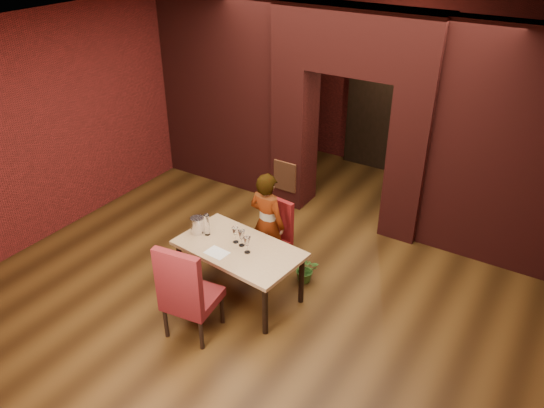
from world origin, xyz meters
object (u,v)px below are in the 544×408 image
Objects in this scene: dining_table at (240,271)px; wine_glass_a at (235,235)px; chair_near at (192,288)px; potted_plant at (306,269)px; wine_bucket at (197,225)px; wine_glass_b at (242,238)px; chair_far at (270,237)px; person_seated at (267,223)px; water_bottle at (207,224)px; wine_glass_c at (247,245)px.

wine_glass_a reaches higher than dining_table.
potted_plant is (0.65, 1.50, -0.43)m from chair_near.
wine_glass_b is at bearing 4.62° from wine_bucket.
chair_far is 4.62× the size of wine_bucket.
person_seated is 6.85× the size of wine_glass_a.
potted_plant is at bearing 56.07° from dining_table.
person_seated is at bearing -94.41° from chair_far.
water_bottle is 1.43m from potted_plant.
dining_table is 4.11× the size of potted_plant.
person_seated reaches higher than wine_bucket.
person_seated is at bearing 102.65° from wine_glass_c.
potted_plant is at bearing 5.25° from chair_far.
person_seated is 0.70m from wine_glass_c.
wine_glass_c is 0.73× the size of water_bottle.
wine_bucket is at bearing 177.42° from wine_glass_c.
wine_glass_b reaches higher than wine_bucket.
chair_near is at bearing -95.57° from wine_glass_b.
chair_far is at bearing 89.87° from wine_glass_b.
wine_glass_c is 0.79m from wine_bucket.
chair_near is 0.85× the size of person_seated.
wine_glass_b is at bearing 148.42° from wine_glass_c.
wine_glass_a is (-0.10, 0.07, 0.47)m from dining_table.
person_seated is at bearing 80.56° from wine_glass_a.
water_bottle reaches higher than chair_far.
chair_near reaches higher than wine_glass_b.
chair_near is 0.91m from wine_glass_a.
chair_far reaches higher than potted_plant.
person_seated is 6.71× the size of wine_glass_b.
water_bottle reaches higher than wine_bucket.
person_seated reaches higher than wine_glass_a.
wine_bucket is at bearing -169.93° from water_bottle.
water_bottle is 0.80× the size of potted_plant.
chair_far is 4.55× the size of wine_glass_b.
person_seated is 0.91m from wine_bucket.
dining_table is 7.27× the size of wine_glass_a.
wine_glass_c reaches higher than wine_glass_a.
dining_table is at bearing -103.20° from chair_near.
wine_glass_c is at bearing -7.92° from dining_table.
water_bottle is at bearing -173.26° from wine_glass_a.
person_seated is at bearing 96.06° from dining_table.
chair_far is 0.64m from potted_plant.
wine_glass_b is (0.08, 0.86, 0.22)m from chair_near.
person_seated reaches higher than chair_far.
wine_bucket is (-0.63, -0.64, 0.10)m from person_seated.
wine_glass_b reaches higher than dining_table.
wine_glass_a is at bearing 7.57° from wine_bucket.
chair_far is at bearing 53.01° from water_bottle.
wine_glass_c reaches higher than dining_table.
wine_glass_a is 0.96× the size of wine_glass_c.
potted_plant is at bearing 48.43° from wine_glass_b.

